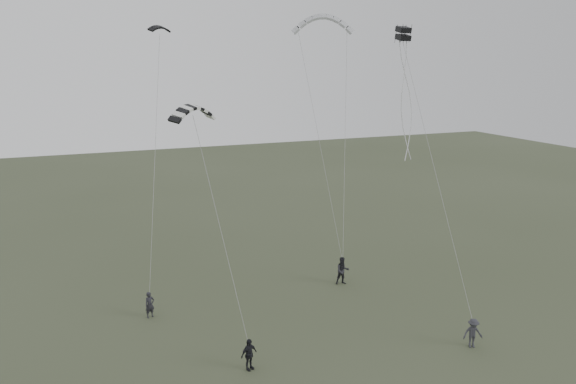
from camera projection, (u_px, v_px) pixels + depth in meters
name	position (u px, v px, depth m)	size (l,w,h in m)	color
ground	(308.00, 346.00, 29.02)	(140.00, 140.00, 0.00)	#3C442C
flyer_left	(150.00, 305.00, 32.16)	(0.56, 0.37, 1.53)	black
flyer_right	(343.00, 271.00, 36.94)	(0.90, 0.70, 1.85)	black
flyer_center	(249.00, 354.00, 26.69)	(0.92, 0.38, 1.57)	black
flyer_far	(473.00, 333.00, 28.77)	(1.02, 0.58, 1.57)	#2E2E33
kite_dark_small	(159.00, 27.00, 33.88)	(1.44, 0.43, 0.49)	black
kite_pale_large	(323.00, 16.00, 39.52)	(4.31, 0.97, 1.74)	#A9ABAE
kite_striped	(192.00, 107.00, 27.76)	(2.65, 0.66, 1.07)	black
kite_box	(403.00, 34.00, 32.84)	(0.70, 0.70, 0.74)	black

